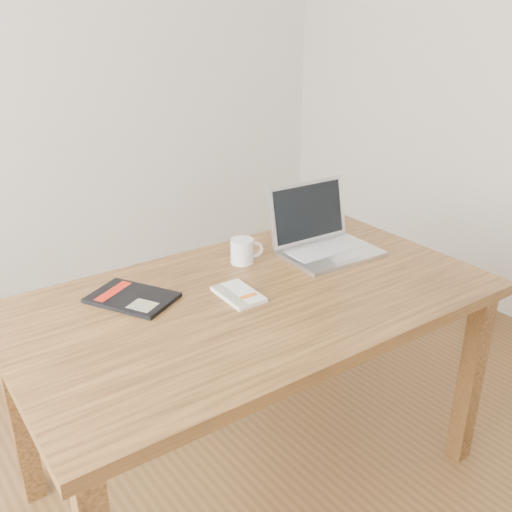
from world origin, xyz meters
TOP-DOWN VIEW (x-y plane):
  - room at (-0.07, 0.00)m, footprint 4.04×4.04m
  - desk at (0.15, 0.11)m, footprint 1.56×0.92m
  - white_guidebook at (0.10, 0.13)m, footprint 0.12×0.18m
  - black_guidebook at (-0.18, 0.32)m, footprint 0.27×0.31m
  - laptop at (0.56, 0.24)m, footprint 0.37×0.32m
  - coffee_mug at (0.26, 0.34)m, footprint 0.12×0.08m

SIDE VIEW (x-z plane):
  - desk at x=0.15m, z-range 0.29..1.04m
  - black_guidebook at x=-0.18m, z-range 0.75..0.76m
  - white_guidebook at x=0.10m, z-range 0.75..0.76m
  - coffee_mug at x=0.26m, z-range 0.75..0.84m
  - laptop at x=0.56m, z-range 0.68..0.92m
  - room at x=-0.07m, z-range 0.01..2.71m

